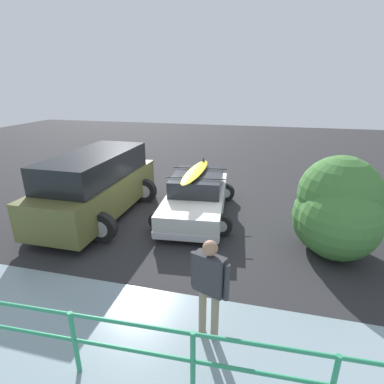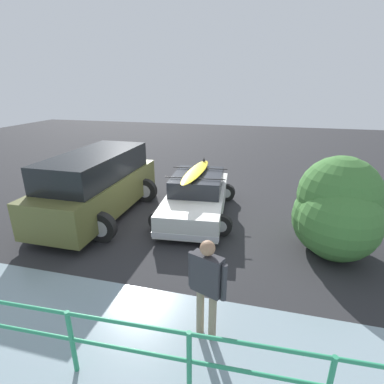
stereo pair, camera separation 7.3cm
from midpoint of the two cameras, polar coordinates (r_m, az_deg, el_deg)
The scene contains 6 objects.
ground_plane at distance 9.24m, azimuth -1.43°, elevation -5.21°, with size 44.00×44.00×0.02m, color #28282B.
sedan_car at distance 9.40m, azimuth 0.68°, elevation -0.67°, with size 2.56×4.37×1.55m.
suv_car at distance 9.56m, azimuth -17.79°, elevation 1.38°, with size 2.66×5.07×2.00m.
person_bystander at distance 4.82m, azimuth 2.88°, elevation -16.61°, with size 0.64×0.37×1.76m.
railing_fence at distance 4.84m, azimuth -22.13°, elevation -23.64°, with size 10.13×0.46×1.06m.
bush_near_left at distance 7.99m, azimuth 25.43°, elevation -2.98°, with size 1.99×2.45×2.46m.
Camera 1 is at (-2.17, 8.07, 3.94)m, focal length 28.00 mm.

